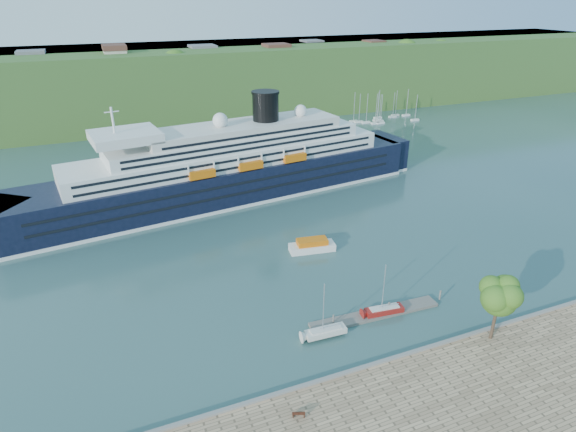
# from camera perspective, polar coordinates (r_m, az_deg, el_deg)

# --- Properties ---
(ground) EXTENTS (400.00, 400.00, 0.00)m
(ground) POSITION_cam_1_polar(r_m,az_deg,el_deg) (63.76, 12.74, -16.60)
(ground) COLOR #2A4B4A
(ground) RESTS_ON ground
(far_hillside) EXTENTS (400.00, 50.00, 24.00)m
(far_hillside) POSITION_cam_1_polar(r_m,az_deg,el_deg) (187.59, -13.25, 15.24)
(far_hillside) COLOR #336126
(far_hillside) RESTS_ON ground
(quay_coping) EXTENTS (220.00, 0.50, 0.30)m
(quay_coping) POSITION_cam_1_polar(r_m,az_deg,el_deg) (62.90, 12.95, -15.92)
(quay_coping) COLOR slate
(quay_coping) RESTS_ON promenade
(cruise_ship) EXTENTS (102.04, 27.47, 22.68)m
(cruise_ship) POSITION_cam_1_polar(r_m,az_deg,el_deg) (104.44, -7.83, 7.85)
(cruise_ship) COLOR black
(cruise_ship) RESTS_ON ground
(park_bench) EXTENTS (1.54, 1.03, 0.91)m
(park_bench) POSITION_cam_1_polar(r_m,az_deg,el_deg) (54.73, 1.26, -22.33)
(park_bench) COLOR #401D12
(park_bench) RESTS_ON promenade
(promenade_tree) EXTENTS (6.02, 6.02, 9.98)m
(promenade_tree) POSITION_cam_1_polar(r_m,az_deg,el_deg) (66.73, 23.58, -9.75)
(promenade_tree) COLOR #325E18
(promenade_tree) RESTS_ON promenade
(floating_pontoon) EXTENTS (19.64, 3.23, 0.43)m
(floating_pontoon) POSITION_cam_1_polar(r_m,az_deg,el_deg) (70.72, 10.27, -11.39)
(floating_pontoon) COLOR slate
(floating_pontoon) RESTS_ON ground
(sailboat_white_near) EXTENTS (6.27, 2.00, 8.01)m
(sailboat_white_near) POSITION_cam_1_polar(r_m,az_deg,el_deg) (63.85, 4.58, -11.28)
(sailboat_white_near) COLOR silver
(sailboat_white_near) RESTS_ON ground
(sailboat_red) EXTENTS (6.30, 2.39, 7.94)m
(sailboat_red) POSITION_cam_1_polar(r_m,az_deg,el_deg) (68.96, 11.55, -8.75)
(sailboat_red) COLOR maroon
(sailboat_red) RESTS_ON ground
(tender_launch) EXTENTS (8.49, 4.01, 2.26)m
(tender_launch) POSITION_cam_1_polar(r_m,az_deg,el_deg) (85.31, 2.87, -3.44)
(tender_launch) COLOR #D7650C
(tender_launch) RESTS_ON ground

